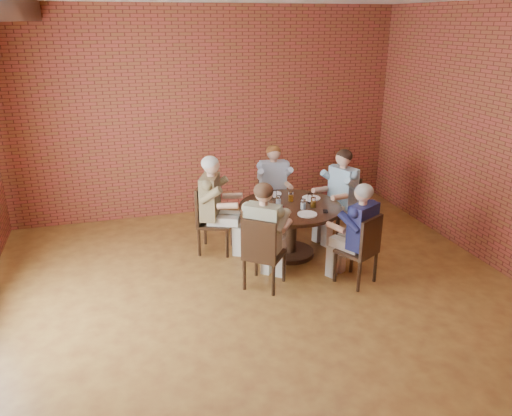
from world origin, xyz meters
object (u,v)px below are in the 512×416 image
object	(u,v)px
diner_a	(340,196)
smartphone	(325,211)
chair_c	(209,217)
diner_e	(358,234)
diner_d	(265,236)
diner_c	(215,205)
chair_e	(362,248)
dining_table	(290,220)
diner_b	(274,188)
chair_a	(343,205)
chair_d	(262,251)
chair_b	(272,195)

from	to	relation	value
diner_a	smartphone	xyz separation A→B (m)	(-0.54, -0.69, 0.06)
chair_c	diner_e	size ratio (longest dim) A/B	0.74
diner_d	diner_c	bearing A→B (deg)	-33.53
diner_a	chair_e	xyz separation A→B (m)	(-0.33, -1.39, -0.19)
dining_table	diner_b	size ratio (longest dim) A/B	1.06
diner_b	dining_table	bearing A→B (deg)	-90.00
dining_table	chair_a	distance (m)	1.06
chair_a	chair_e	distance (m)	1.48
chair_d	smartphone	xyz separation A→B (m)	(1.03, 0.46, 0.24)
diner_c	diner_e	bearing A→B (deg)	-109.60
chair_b	chair_e	world-z (taller)	chair_b
chair_e	diner_d	bearing A→B (deg)	-43.17
diner_b	chair_e	bearing A→B (deg)	-71.53
dining_table	diner_e	bearing A→B (deg)	-61.31
chair_c	smartphone	bearing A→B (deg)	-96.45
chair_c	chair_d	world-z (taller)	chair_c
dining_table	diner_a	xyz separation A→B (m)	(0.91, 0.33, 0.16)
diner_e	chair_c	bearing A→B (deg)	-70.59
chair_b	smartphone	distance (m)	1.52
dining_table	chair_d	xyz separation A→B (m)	(-0.66, -0.82, -0.01)
diner_a	chair_b	xyz separation A→B (m)	(-0.80, 0.79, -0.18)
dining_table	diner_a	bearing A→B (deg)	20.07
diner_b	chair_e	size ratio (longest dim) A/B	1.44
chair_c	diner_d	xyz separation A→B (m)	(0.46, -1.21, 0.16)
chair_d	diner_b	bearing A→B (deg)	-73.58
chair_b	chair_e	xyz separation A→B (m)	(0.47, -2.17, -0.00)
diner_e	chair_d	bearing A→B (deg)	-36.33
diner_b	chair_a	bearing A→B (deg)	-31.18
diner_b	chair_c	world-z (taller)	diner_b
diner_a	diner_e	distance (m)	1.37
diner_a	chair_d	xyz separation A→B (m)	(-1.57, -1.15, -0.18)
chair_a	diner_b	world-z (taller)	diner_b
chair_d	diner_e	xyz separation A→B (m)	(1.20, -0.16, 0.14)
diner_c	smartphone	distance (m)	1.56
diner_a	diner_c	distance (m)	1.89
smartphone	dining_table	bearing A→B (deg)	155.18
diner_e	diner_d	bearing A→B (deg)	-40.15
dining_table	chair_e	xyz separation A→B (m)	(0.58, -1.06, -0.02)
diner_c	dining_table	bearing A→B (deg)	-90.00
chair_a	diner_a	xyz separation A→B (m)	(-0.09, -0.03, 0.17)
diner_c	diner_d	bearing A→B (deg)	-139.09
diner_d	chair_e	size ratio (longest dim) A/B	1.47
dining_table	chair_e	distance (m)	1.20
diner_d	diner_e	distance (m)	1.16
chair_b	diner_b	xyz separation A→B (m)	(-0.01, -0.09, 0.16)
diner_d	diner_a	bearing A→B (deg)	-105.63
chair_a	chair_c	world-z (taller)	chair_c
diner_a	diner_e	bearing A→B (deg)	-35.81
chair_d	chair_e	world-z (taller)	chair_d
chair_a	diner_a	bearing A→B (deg)	-90.00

